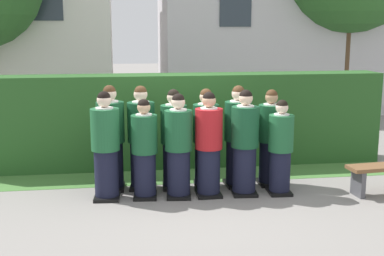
# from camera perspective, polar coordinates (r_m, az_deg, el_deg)

# --- Properties ---
(ground_plane) EXTENTS (60.00, 60.00, 0.00)m
(ground_plane) POSITION_cam_1_polar(r_m,az_deg,el_deg) (8.20, 0.23, -7.53)
(ground_plane) COLOR gray
(student_front_row_0) EXTENTS (0.44, 0.54, 1.69)m
(student_front_row_0) POSITION_cam_1_polar(r_m,az_deg,el_deg) (7.95, -9.65, -2.23)
(student_front_row_0) COLOR black
(student_front_row_0) RESTS_ON ground
(student_front_row_1) EXTENTS (0.41, 0.48, 1.56)m
(student_front_row_1) POSITION_cam_1_polar(r_m,az_deg,el_deg) (7.94, -5.34, -2.62)
(student_front_row_1) COLOR black
(student_front_row_1) RESTS_ON ground
(student_front_row_2) EXTENTS (0.43, 0.54, 1.64)m
(student_front_row_2) POSITION_cam_1_polar(r_m,az_deg,el_deg) (7.93, -1.53, -2.28)
(student_front_row_2) COLOR black
(student_front_row_2) RESTS_ON ground
(student_in_red_blazer) EXTENTS (0.43, 0.48, 1.66)m
(student_in_red_blazer) POSITION_cam_1_polar(r_m,az_deg,el_deg) (8.00, 1.88, -2.11)
(student_in_red_blazer) COLOR black
(student_in_red_blazer) RESTS_ON ground
(student_front_row_4) EXTENTS (0.44, 0.54, 1.69)m
(student_front_row_4) POSITION_cam_1_polar(r_m,az_deg,el_deg) (8.10, 5.93, -1.90)
(student_front_row_4) COLOR black
(student_front_row_4) RESTS_ON ground
(student_front_row_5) EXTENTS (0.40, 0.46, 1.53)m
(student_front_row_5) POSITION_cam_1_polar(r_m,az_deg,el_deg) (8.22, 9.89, -2.39)
(student_front_row_5) COLOR black
(student_front_row_5) RESTS_ON ground
(student_rear_row_0) EXTENTS (0.45, 0.55, 1.73)m
(student_rear_row_0) POSITION_cam_1_polar(r_m,az_deg,el_deg) (8.40, -9.07, -1.36)
(student_rear_row_0) COLOR black
(student_rear_row_0) RESTS_ON ground
(student_rear_row_1) EXTENTS (0.46, 0.56, 1.71)m
(student_rear_row_1) POSITION_cam_1_polar(r_m,az_deg,el_deg) (8.39, -5.69, -1.34)
(student_rear_row_1) COLOR black
(student_rear_row_1) RESTS_ON ground
(student_rear_row_2) EXTENTS (0.43, 0.50, 1.66)m
(student_rear_row_2) POSITION_cam_1_polar(r_m,az_deg,el_deg) (8.38, -2.05, -1.51)
(student_rear_row_2) COLOR black
(student_rear_row_2) RESTS_ON ground
(student_rear_row_3) EXTENTS (0.43, 0.54, 1.65)m
(student_rear_row_3) POSITION_cam_1_polar(r_m,az_deg,el_deg) (8.46, 1.55, -1.39)
(student_rear_row_3) COLOR black
(student_rear_row_3) RESTS_ON ground
(student_rear_row_4) EXTENTS (0.44, 0.50, 1.70)m
(student_rear_row_4) POSITION_cam_1_polar(r_m,az_deg,el_deg) (8.52, 5.13, -1.18)
(student_rear_row_4) COLOR black
(student_rear_row_4) RESTS_ON ground
(student_rear_row_5) EXTENTS (0.42, 0.47, 1.63)m
(student_rear_row_5) POSITION_cam_1_polar(r_m,az_deg,el_deg) (8.66, 8.77, -1.31)
(student_rear_row_5) COLOR black
(student_rear_row_5) RESTS_ON ground
(hedge) EXTENTS (7.85, 0.70, 1.76)m
(hedge) POSITION_cam_1_polar(r_m,az_deg,el_deg) (9.77, -1.36, 0.89)
(hedge) COLOR #285623
(hedge) RESTS_ON ground
(lawn_strip) EXTENTS (7.85, 0.90, 0.01)m
(lawn_strip) POSITION_cam_1_polar(r_m,az_deg,el_deg) (9.20, -0.74, -5.39)
(lawn_strip) COLOR #477A38
(lawn_strip) RESTS_ON ground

